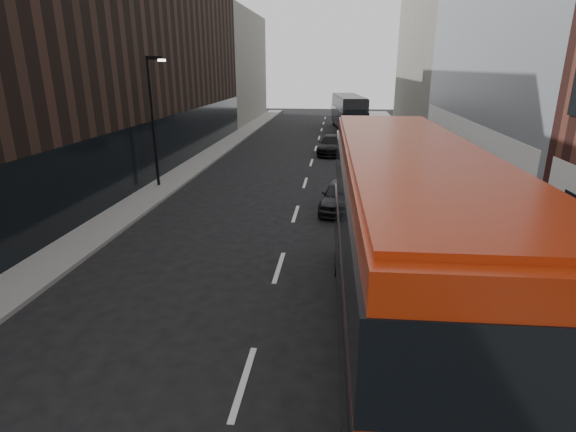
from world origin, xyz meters
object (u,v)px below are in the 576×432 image
(car_c, at_px, (332,145))
(car_a, at_px, (341,195))
(car_b, at_px, (373,163))
(red_bus, at_px, (403,242))
(street_lamp, at_px, (154,113))
(grey_bus, at_px, (348,111))

(car_c, bearing_deg, car_a, -84.22)
(car_a, xyz_separation_m, car_c, (-0.72, 14.79, 0.01))
(car_b, bearing_deg, car_c, 117.44)
(car_c, bearing_deg, red_bus, -82.45)
(car_a, bearing_deg, street_lamp, 171.36)
(street_lamp, xyz_separation_m, car_b, (12.36, 4.91, -3.45))
(red_bus, bearing_deg, street_lamp, 127.77)
(street_lamp, distance_m, car_a, 11.31)
(grey_bus, bearing_deg, car_c, -102.07)
(grey_bus, height_order, car_a, grey_bus)
(grey_bus, bearing_deg, car_a, -97.84)
(car_a, height_order, car_c, car_c)
(car_b, bearing_deg, street_lamp, -153.01)
(car_b, relative_size, car_c, 0.90)
(grey_bus, distance_m, car_a, 29.57)
(street_lamp, height_order, red_bus, street_lamp)
(grey_bus, xyz_separation_m, car_b, (1.30, -21.54, -1.22))
(red_bus, distance_m, grey_bus, 40.77)
(grey_bus, relative_size, car_c, 2.31)
(street_lamp, relative_size, red_bus, 0.56)
(car_a, distance_m, car_c, 14.81)
(street_lamp, xyz_separation_m, red_bus, (11.67, -14.30, -1.38))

